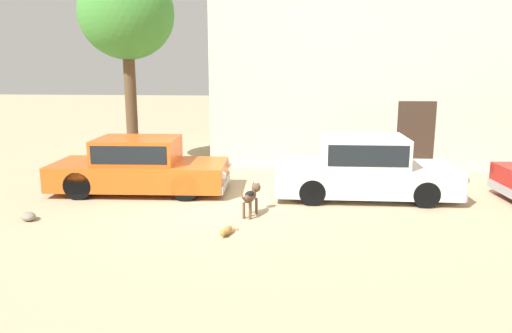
{
  "coord_description": "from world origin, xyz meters",
  "views": [
    {
      "loc": [
        1.82,
        -10.46,
        3.14
      ],
      "look_at": [
        0.9,
        0.2,
        0.9
      ],
      "focal_mm": 34.09,
      "sensor_mm": 36.0,
      "label": 1
    }
  ],
  "objects_px": {
    "parked_sedan_second": "(364,167)",
    "stray_cat": "(227,231)",
    "parked_sedan_nearest": "(139,165)",
    "stray_dog_spotted": "(251,195)",
    "acacia_tree_left": "(126,16)"
  },
  "relations": [
    {
      "from": "parked_sedan_nearest",
      "to": "parked_sedan_second",
      "type": "xyz_separation_m",
      "value": [
        5.53,
        -0.03,
        0.05
      ]
    },
    {
      "from": "stray_dog_spotted",
      "to": "stray_cat",
      "type": "relative_size",
      "value": 1.61
    },
    {
      "from": "parked_sedan_nearest",
      "to": "parked_sedan_second",
      "type": "height_order",
      "value": "parked_sedan_second"
    },
    {
      "from": "stray_dog_spotted",
      "to": "parked_sedan_nearest",
      "type": "bearing_deg",
      "value": 74.23
    },
    {
      "from": "parked_sedan_nearest",
      "to": "acacia_tree_left",
      "type": "relative_size",
      "value": 0.75
    },
    {
      "from": "parked_sedan_nearest",
      "to": "stray_dog_spotted",
      "type": "xyz_separation_m",
      "value": [
        2.98,
        -1.71,
        -0.24
      ]
    },
    {
      "from": "parked_sedan_second",
      "to": "stray_cat",
      "type": "xyz_separation_m",
      "value": [
        -2.9,
        -2.94,
        -0.65
      ]
    },
    {
      "from": "parked_sedan_second",
      "to": "stray_cat",
      "type": "bearing_deg",
      "value": -135.3
    },
    {
      "from": "stray_cat",
      "to": "parked_sedan_second",
      "type": "bearing_deg",
      "value": 148.13
    },
    {
      "from": "acacia_tree_left",
      "to": "parked_sedan_nearest",
      "type": "bearing_deg",
      "value": -68.39
    },
    {
      "from": "parked_sedan_nearest",
      "to": "stray_dog_spotted",
      "type": "bearing_deg",
      "value": -32.34
    },
    {
      "from": "parked_sedan_second",
      "to": "acacia_tree_left",
      "type": "xyz_separation_m",
      "value": [
        -6.69,
        2.94,
        3.83
      ]
    },
    {
      "from": "parked_sedan_nearest",
      "to": "stray_dog_spotted",
      "type": "height_order",
      "value": "parked_sedan_nearest"
    },
    {
      "from": "parked_sedan_nearest",
      "to": "stray_dog_spotted",
      "type": "distance_m",
      "value": 3.45
    },
    {
      "from": "parked_sedan_second",
      "to": "acacia_tree_left",
      "type": "relative_size",
      "value": 0.74
    }
  ]
}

